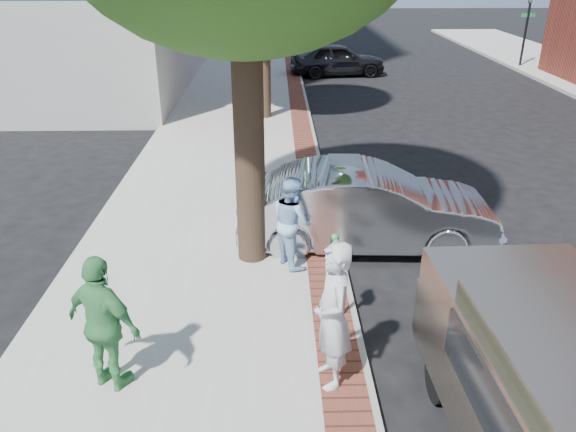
{
  "coord_description": "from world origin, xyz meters",
  "views": [
    {
      "loc": [
        -0.15,
        -7.28,
        5.2
      ],
      "look_at": [
        0.05,
        1.39,
        1.2
      ],
      "focal_mm": 35.0,
      "sensor_mm": 36.0,
      "label": 1
    }
  ],
  "objects_px": {
    "bg_car": "(337,59)",
    "person_officer": "(292,221)",
    "person_green": "(104,324)",
    "parking_meter": "(335,263)",
    "person_gray": "(333,316)",
    "sedan_silver": "(367,208)"
  },
  "relations": [
    {
      "from": "bg_car",
      "to": "person_officer",
      "type": "bearing_deg",
      "value": 164.98
    },
    {
      "from": "bg_car",
      "to": "person_green",
      "type": "bearing_deg",
      "value": 160.02
    },
    {
      "from": "person_officer",
      "to": "bg_car",
      "type": "xyz_separation_m",
      "value": [
        2.71,
        18.58,
        -0.21
      ]
    },
    {
      "from": "parking_meter",
      "to": "person_officer",
      "type": "height_order",
      "value": "person_officer"
    },
    {
      "from": "person_gray",
      "to": "person_green",
      "type": "bearing_deg",
      "value": -98.85
    },
    {
      "from": "person_green",
      "to": "bg_car",
      "type": "bearing_deg",
      "value": -75.63
    },
    {
      "from": "person_green",
      "to": "sedan_silver",
      "type": "height_order",
      "value": "person_green"
    },
    {
      "from": "person_officer",
      "to": "person_green",
      "type": "bearing_deg",
      "value": 115.03
    },
    {
      "from": "person_gray",
      "to": "sedan_silver",
      "type": "height_order",
      "value": "person_gray"
    },
    {
      "from": "person_officer",
      "to": "person_gray",
      "type": "bearing_deg",
      "value": 160.07
    },
    {
      "from": "sedan_silver",
      "to": "bg_car",
      "type": "bearing_deg",
      "value": -1.64
    },
    {
      "from": "parking_meter",
      "to": "bg_car",
      "type": "relative_size",
      "value": 0.33
    },
    {
      "from": "person_gray",
      "to": "person_green",
      "type": "height_order",
      "value": "person_gray"
    },
    {
      "from": "person_gray",
      "to": "person_officer",
      "type": "xyz_separation_m",
      "value": [
        -0.42,
        3.13,
        -0.17
      ]
    },
    {
      "from": "person_gray",
      "to": "bg_car",
      "type": "distance_m",
      "value": 21.84
    },
    {
      "from": "person_gray",
      "to": "person_green",
      "type": "xyz_separation_m",
      "value": [
        -2.83,
        -0.01,
        -0.07
      ]
    },
    {
      "from": "person_gray",
      "to": "bg_car",
      "type": "bearing_deg",
      "value": 164.8
    },
    {
      "from": "sedan_silver",
      "to": "person_officer",
      "type": "bearing_deg",
      "value": 124.81
    },
    {
      "from": "person_green",
      "to": "bg_car",
      "type": "relative_size",
      "value": 0.42
    },
    {
      "from": "person_officer",
      "to": "sedan_silver",
      "type": "distance_m",
      "value": 1.76
    },
    {
      "from": "person_gray",
      "to": "person_officer",
      "type": "height_order",
      "value": "person_gray"
    },
    {
      "from": "person_green",
      "to": "sedan_silver",
      "type": "relative_size",
      "value": 0.38
    }
  ]
}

